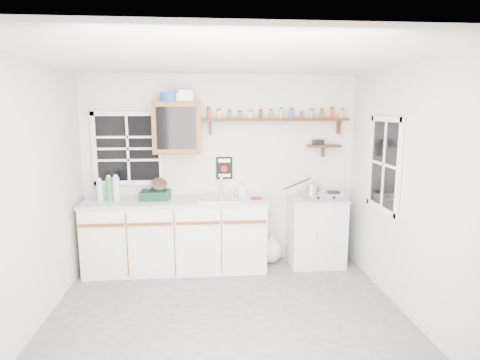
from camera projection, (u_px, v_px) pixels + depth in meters
name	position (u px, v px, depth m)	size (l,w,h in m)	color
room	(227.00, 195.00, 3.79)	(3.64, 3.24, 2.54)	#4C4C4F
main_cabinet	(177.00, 235.00, 5.16)	(2.31, 0.63, 0.92)	beige
right_cabinet	(316.00, 231.00, 5.34)	(0.73, 0.57, 0.91)	silver
sink	(218.00, 198.00, 5.12)	(0.52, 0.44, 0.29)	#B1B1B6
upper_cabinet	(177.00, 128.00, 5.06)	(0.60, 0.32, 0.65)	#602D18
upper_cabinet_clutter	(176.00, 97.00, 5.00)	(0.41, 0.24, 0.14)	#1B46B4
spice_shelf	(276.00, 119.00, 5.22)	(1.91, 0.18, 0.35)	black
secondary_shelf	(322.00, 145.00, 5.35)	(0.45, 0.16, 0.24)	black
warning_sign	(224.00, 168.00, 5.35)	(0.22, 0.02, 0.30)	black
window_back	(128.00, 149.00, 5.19)	(0.93, 0.03, 0.98)	black
window_right	(385.00, 164.00, 4.45)	(0.03, 0.78, 1.08)	black
water_bottles	(110.00, 189.00, 5.00)	(0.28, 0.11, 0.33)	silver
dish_rack	(156.00, 192.00, 5.11)	(0.38, 0.29, 0.27)	black
soap_bottle	(242.00, 188.00, 5.35)	(0.08, 0.09, 0.19)	white
rag	(257.00, 198.00, 5.13)	(0.14, 0.12, 0.02)	maroon
hotplate	(323.00, 195.00, 5.24)	(0.58, 0.31, 0.08)	#B1B1B6
saucepan	(312.00, 188.00, 5.21)	(0.44, 0.24, 0.19)	#B1B1B6
trash_bag	(270.00, 250.00, 5.40)	(0.37, 0.33, 0.42)	silver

